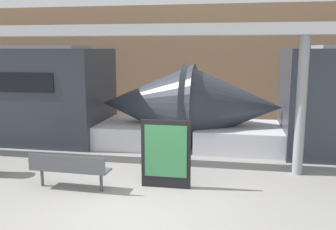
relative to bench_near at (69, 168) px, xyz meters
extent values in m
plane|color=gray|center=(1.70, -0.91, -0.51)|extent=(60.00, 60.00, 0.00)
cube|color=#937051|center=(1.70, 9.34, 1.99)|extent=(56.00, 0.20, 5.00)
cone|color=#2D333D|center=(3.47, 4.38, 0.81)|extent=(3.06, 2.63, 2.63)
cube|color=silver|center=(3.76, 4.38, -0.16)|extent=(2.76, 2.46, 0.70)
cone|color=#2D333D|center=(0.75, 4.38, 0.81)|extent=(3.06, 2.63, 2.63)
cube|color=silver|center=(0.46, 4.38, -0.16)|extent=(2.76, 2.46, 0.70)
cube|color=#4C4F54|center=(0.00, 0.08, -0.06)|extent=(1.81, 0.51, 0.04)
cube|color=#4C4F54|center=(0.00, -0.12, 0.14)|extent=(1.80, 0.10, 0.34)
cylinder|color=#4C4F54|center=(-0.72, 0.10, -0.29)|extent=(0.07, 0.07, 0.43)
cylinder|color=#4C4F54|center=(0.72, 0.05, -0.29)|extent=(0.07, 0.07, 0.43)
cube|color=black|center=(2.08, 0.51, 0.27)|extent=(1.12, 0.06, 1.55)
cube|color=#38844C|center=(2.08, 0.48, 0.34)|extent=(0.95, 0.01, 1.18)
cylinder|color=gray|center=(5.15, 2.03, 1.20)|extent=(0.25, 0.25, 3.42)
cube|color=#B7B7BC|center=(5.15, 2.03, 3.05)|extent=(28.00, 0.60, 0.28)
camera|label=1|loc=(3.57, -7.40, 2.59)|focal=40.00mm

